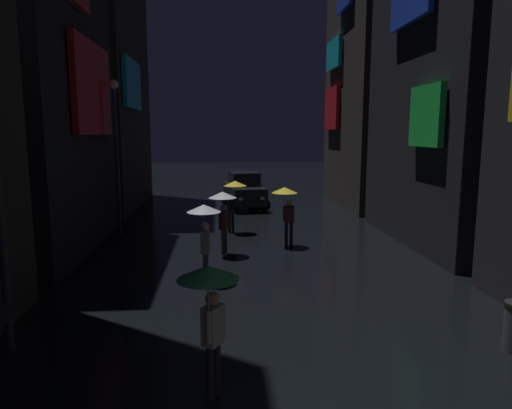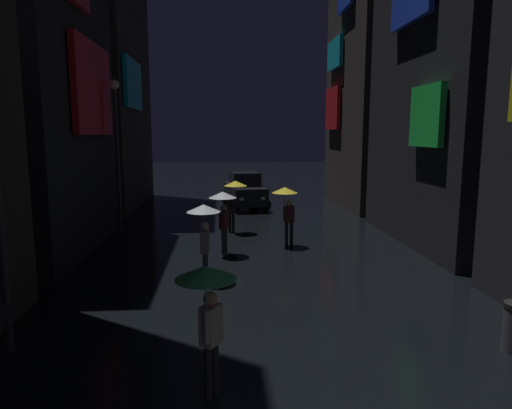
% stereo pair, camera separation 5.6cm
% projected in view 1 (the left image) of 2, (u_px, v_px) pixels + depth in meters
% --- Properties ---
extents(building_left_mid, '(4.25, 7.71, 13.11)m').
position_uv_depth(building_left_mid, '(20.00, 53.00, 14.68)').
color(building_left_mid, black).
rests_on(building_left_mid, ground).
extents(building_left_far, '(4.25, 8.90, 19.62)m').
position_uv_depth(building_left_far, '(95.00, 19.00, 23.62)').
color(building_left_far, '#2D2826').
rests_on(building_left_far, ground).
extents(building_right_mid, '(4.25, 8.11, 12.94)m').
position_uv_depth(building_right_mid, '(463.00, 61.00, 16.05)').
color(building_right_mid, black).
rests_on(building_right_mid, ground).
extents(building_right_far, '(4.25, 7.69, 15.63)m').
position_uv_depth(building_right_far, '(379.00, 61.00, 24.51)').
color(building_right_far, '#2D2826').
rests_on(building_right_far, ground).
extents(pedestrian_foreground_right_clear, '(0.90, 0.90, 2.12)m').
position_uv_depth(pedestrian_foreground_right_clear, '(223.00, 205.00, 14.80)').
color(pedestrian_foreground_right_clear, '#2D2D38').
rests_on(pedestrian_foreground_right_clear, ground).
extents(pedestrian_midstreet_centre_clear, '(0.90, 0.90, 2.12)m').
position_uv_depth(pedestrian_midstreet_centre_clear, '(204.00, 222.00, 12.05)').
color(pedestrian_midstreet_centre_clear, '#2D2D38').
rests_on(pedestrian_midstreet_centre_clear, ground).
extents(pedestrian_near_crossing_green, '(0.90, 0.90, 2.12)m').
position_uv_depth(pedestrian_near_crossing_green, '(210.00, 295.00, 6.62)').
color(pedestrian_near_crossing_green, black).
rests_on(pedestrian_near_crossing_green, ground).
extents(pedestrian_far_right_yellow, '(0.90, 0.90, 2.12)m').
position_uv_depth(pedestrian_far_right_yellow, '(286.00, 200.00, 15.99)').
color(pedestrian_far_right_yellow, black).
rests_on(pedestrian_far_right_yellow, ground).
extents(pedestrian_foreground_left_yellow, '(0.90, 0.90, 2.12)m').
position_uv_depth(pedestrian_foreground_left_yellow, '(234.00, 192.00, 18.10)').
color(pedestrian_foreground_left_yellow, black).
rests_on(pedestrian_foreground_left_yellow, ground).
extents(car_distant, '(2.60, 4.31, 1.92)m').
position_uv_depth(car_distant, '(244.00, 190.00, 24.53)').
color(car_distant, black).
rests_on(car_distant, ground).
extents(streetlamp_left_far, '(0.36, 0.36, 5.95)m').
position_uv_depth(streetlamp_left_far, '(116.00, 141.00, 17.23)').
color(streetlamp_left_far, '#2D2D33').
rests_on(streetlamp_left_far, ground).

